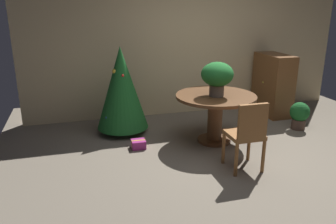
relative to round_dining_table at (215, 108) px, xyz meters
The scene contains 9 objects.
ground_plane 0.85m from the round_dining_table, 80.25° to the right, with size 6.60×6.60×0.00m, color #756B5B.
back_wall_panel 1.73m from the round_dining_table, 85.89° to the left, with size 6.00×0.10×2.60m, color beige.
round_dining_table is the anchor object (origin of this frame).
flower_vase 0.50m from the round_dining_table, 110.24° to the right, with size 0.46×0.46×0.49m.
wooden_chair_near 0.97m from the round_dining_table, 90.00° to the right, with size 0.41×0.41×0.90m.
holiday_tree 1.50m from the round_dining_table, 148.90° to the left, with size 0.82×0.82×1.39m.
gift_box_purple 1.25m from the round_dining_table, behind, with size 0.20×0.18×0.12m.
wooden_cabinet 1.86m from the round_dining_table, 31.80° to the left, with size 0.43×0.84×1.12m.
potted_plant 1.59m from the round_dining_table, ahead, with size 0.32×0.32×0.46m.
Camera 1 is at (-2.09, -3.76, 2.01)m, focal length 36.19 mm.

